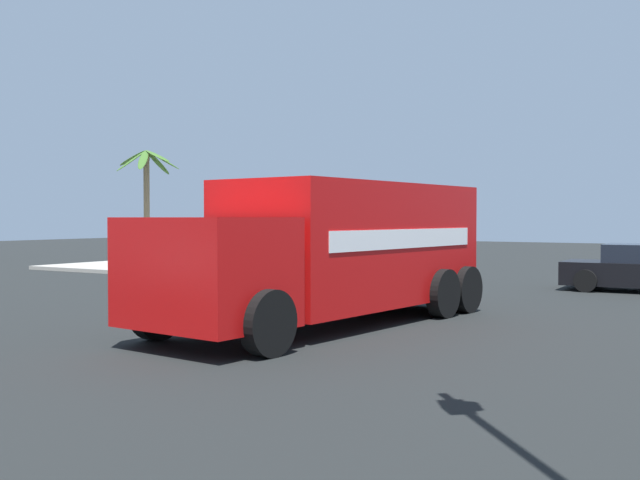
{
  "coord_description": "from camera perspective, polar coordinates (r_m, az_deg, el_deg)",
  "views": [
    {
      "loc": [
        -11.63,
        -7.59,
        2.05
      ],
      "look_at": [
        -0.24,
        -0.58,
        1.64
      ],
      "focal_mm": 41.92,
      "sensor_mm": 36.0,
      "label": 1
    }
  ],
  "objects": [
    {
      "name": "ground_plane",
      "position": [
        14.04,
        -1.52,
        -6.66
      ],
      "size": [
        100.0,
        100.0,
        0.0
      ],
      "primitive_type": "plane",
      "color": "black"
    },
    {
      "name": "sidewalk_corner_far",
      "position": [
        31.37,
        -8.15,
        -1.9
      ],
      "size": [
        10.21,
        10.21,
        0.14
      ],
      "primitive_type": "cube",
      "color": "#9E998E",
      "rests_on": "ground"
    },
    {
      "name": "delivery_truck",
      "position": [
        14.25,
        1.0,
        -0.76
      ],
      "size": [
        8.18,
        3.5,
        2.71
      ],
      "color": "red",
      "rests_on": "ground"
    },
    {
      "name": "vending_machine_red",
      "position": [
        31.44,
        -6.94,
        -0.07
      ],
      "size": [
        1.14,
        1.17,
        1.85
      ],
      "color": "#0F38B2",
      "rests_on": "sidewalk_corner_far"
    },
    {
      "name": "vending_machine_blue",
      "position": [
        29.32,
        -7.6,
        -0.2
      ],
      "size": [
        1.15,
        1.17,
        1.85
      ],
      "color": "black",
      "rests_on": "sidewalk_corner_far"
    },
    {
      "name": "palm_tree_far",
      "position": [
        33.55,
        -13.07,
        4.27
      ],
      "size": [
        2.6,
        3.08,
        4.88
      ],
      "color": "#7A6647",
      "rests_on": "sidewalk_corner_far"
    }
  ]
}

